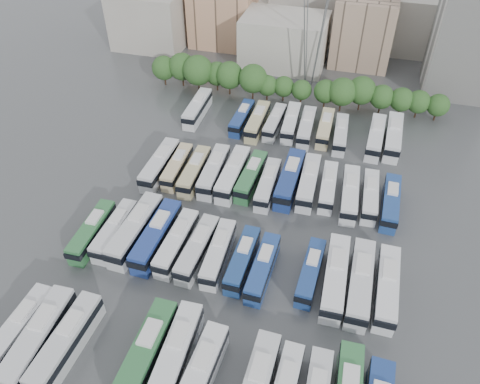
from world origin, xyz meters
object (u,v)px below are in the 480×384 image
(bus_r0_s7, at_px, (199,377))
(bus_r3_s4, at_px, (242,118))
(bus_r3_s12, at_px, (376,137))
(bus_r2_s13, at_px, (391,202))
(bus_r3_s10, at_px, (340,134))
(apartment_tower, at_px, (470,33))
(bus_r3_s8, at_px, (306,127))
(bus_r2_s4, at_px, (214,171))
(bus_r2_s9, at_px, (309,182))
(bus_r1_s5, at_px, (197,249))
(bus_r2_s10, at_px, (328,187))
(bus_r1_s6, at_px, (218,253))
(bus_r1_s10, at_px, (311,272))
(electricity_pylon, at_px, (316,5))
(bus_r2_s1, at_px, (160,164))
(bus_r2_s6, at_px, (251,176))
(bus_r3_s7, at_px, (291,122))
(bus_r2_s5, at_px, (233,174))
(bus_r0_s6, at_px, (176,356))
(bus_r1_s3, at_px, (157,236))
(bus_r1_s13, at_px, (387,287))
(bus_r0_s2, at_px, (66,342))
(bus_r1_s7, at_px, (242,260))
(bus_r1_s8, at_px, (263,268))
(bus_r2_s11, at_px, (350,194))
(bus_r3_s5, at_px, (257,121))
(bus_r1_s2, at_px, (136,229))
(bus_r2_s2, at_px, (177,166))
(bus_r1_s0, at_px, (92,231))
(bus_r1_s4, at_px, (177,243))
(bus_r0_s5, at_px, (146,354))
(bus_r3_s6, at_px, (275,122))
(bus_r2_s12, at_px, (370,196))
(bus_r2_s7, at_px, (268,184))
(bus_r1_s12, at_px, (360,282))
(bus_r3_s9, at_px, (325,128))
(bus_r0_s1, at_px, (39,338))
(bus_r1_s11, at_px, (335,277))
(bus_r2_s8, at_px, (290,179))
(bus_r1_s1, at_px, (115,230))

(bus_r0_s7, height_order, bus_r3_s4, bus_r0_s7)
(bus_r3_s4, bearing_deg, bus_r3_s12, 1.44)
(bus_r2_s13, relative_size, bus_r3_s10, 1.05)
(apartment_tower, height_order, bus_r3_s8, apartment_tower)
(bus_r2_s4, xyz_separation_m, bus_r2_s9, (16.33, 1.49, 0.02))
(bus_r1_s5, xyz_separation_m, bus_r2_s10, (16.30, 19.21, -0.12))
(bus_r1_s6, relative_size, bus_r1_s10, 1.06)
(bus_r3_s8, bearing_deg, electricity_pylon, 95.94)
(bus_r2_s1, height_order, bus_r2_s6, bus_r2_s1)
(bus_r0_s7, xyz_separation_m, bus_r3_s7, (-0.28, 55.38, -0.16))
(bus_r2_s5, bearing_deg, bus_r3_s10, 47.87)
(bus_r0_s6, relative_size, bus_r1_s3, 1.01)
(bus_r1_s13, distance_m, bus_r2_s1, 43.07)
(bus_r0_s2, xyz_separation_m, bus_r1_s7, (16.73, 18.44, -0.26))
(bus_r1_s8, bearing_deg, bus_r1_s6, 173.67)
(bus_r2_s1, height_order, bus_r2_s11, bus_r2_s1)
(bus_r3_s5, height_order, bus_r3_s8, bus_r3_s5)
(bus_r1_s10, distance_m, bus_r2_s4, 26.41)
(bus_r0_s2, bearing_deg, bus_r0_s7, 2.49)
(bus_r1_s6, height_order, bus_r2_s9, bus_r2_s9)
(bus_r1_s2, bearing_deg, bus_r2_s11, 31.89)
(bus_r1_s5, relative_size, bus_r3_s12, 0.95)
(bus_r2_s10, distance_m, bus_r3_s10, 16.45)
(bus_r2_s2, bearing_deg, bus_r1_s6, -54.71)
(bus_r1_s0, bearing_deg, bus_r1_s4, 3.74)
(bus_r2_s11, bearing_deg, bus_r0_s5, -122.29)
(bus_r2_s13, xyz_separation_m, bus_r3_s8, (-16.72, 18.30, -0.00))
(bus_r0_s2, bearing_deg, bus_r3_s6, 78.10)
(bus_r2_s12, bearing_deg, bus_r1_s2, -153.97)
(bus_r3_s12, bearing_deg, bus_r2_s13, -77.05)
(bus_r2_s2, relative_size, bus_r2_s7, 0.96)
(bus_r1_s12, xyz_separation_m, bus_r2_s12, (0.10, 18.69, -0.34))
(bus_r0_s5, xyz_separation_m, bus_r3_s10, (16.62, 53.17, -0.39))
(bus_r0_s6, relative_size, bus_r3_s12, 1.06)
(bus_r3_s12, bearing_deg, bus_r2_s9, -118.63)
(apartment_tower, relative_size, bus_r2_s12, 2.30)
(apartment_tower, distance_m, bus_r3_s6, 46.44)
(bus_r2_s12, xyz_separation_m, bus_r3_s9, (-9.84, 18.40, -0.00))
(electricity_pylon, bearing_deg, bus_r2_s13, -62.84)
(bus_r2_s1, xyz_separation_m, bus_r3_s4, (9.67, 19.25, -0.25))
(bus_r0_s1, relative_size, bus_r2_s13, 1.15)
(bus_r1_s4, xyz_separation_m, bus_r3_s10, (19.83, 35.35, -0.12))
(bus_r1_s11, relative_size, bus_r2_s8, 0.99)
(bus_r1_s5, xyz_separation_m, bus_r1_s6, (3.15, 0.05, -0.05))
(bus_r3_s4, distance_m, bus_r3_s12, 26.50)
(bus_r1_s3, relative_size, bus_r1_s7, 1.18)
(bus_r1_s7, xyz_separation_m, bus_r3_s8, (3.00, 36.35, 0.08))
(bus_r2_s11, height_order, bus_r3_s9, bus_r2_s11)
(bus_r2_s7, height_order, bus_r2_s12, bus_r2_s7)
(bus_r1_s1, relative_size, bus_r1_s5, 0.96)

